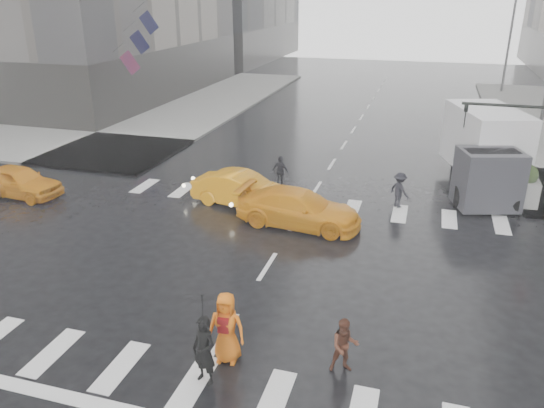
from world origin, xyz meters
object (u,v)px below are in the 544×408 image
(traffic_signal_pole, at_px, (536,136))
(box_truck, at_px, (486,149))
(taxi_mid, at_px, (242,190))
(pedestrian_brown, at_px, (345,346))
(taxi_front, at_px, (18,181))
(pedestrian_orange, at_px, (226,328))

(traffic_signal_pole, xyz_separation_m, box_truck, (-1.57, 2.13, -1.28))
(traffic_signal_pole, relative_size, taxi_mid, 1.02)
(taxi_mid, bearing_deg, pedestrian_brown, -138.58)
(pedestrian_brown, xyz_separation_m, box_truck, (4.08, 14.67, 1.22))
(taxi_front, bearing_deg, pedestrian_brown, -110.67)
(pedestrian_orange, xyz_separation_m, box_truck, (6.97, 15.10, 0.98))
(pedestrian_brown, bearing_deg, box_truck, 55.37)
(traffic_signal_pole, bearing_deg, taxi_front, -167.61)
(taxi_mid, bearing_deg, taxi_front, 109.26)
(taxi_front, relative_size, box_truck, 0.61)
(traffic_signal_pole, distance_m, box_truck, 2.94)
(pedestrian_brown, relative_size, box_truck, 0.21)
(box_truck, bearing_deg, taxi_mid, -170.05)
(pedestrian_brown, bearing_deg, taxi_mid, 103.08)
(traffic_signal_pole, xyz_separation_m, taxi_front, (-21.80, -4.79, -2.51))
(pedestrian_orange, bearing_deg, taxi_front, 143.02)
(traffic_signal_pole, distance_m, taxi_front, 22.46)
(traffic_signal_pole, xyz_separation_m, pedestrian_orange, (-8.55, -12.97, -2.26))
(pedestrian_orange, bearing_deg, taxi_mid, 102.03)
(pedestrian_orange, distance_m, box_truck, 16.66)
(traffic_signal_pole, relative_size, pedestrian_orange, 2.36)
(taxi_front, xyz_separation_m, box_truck, (20.22, 6.92, 1.23))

